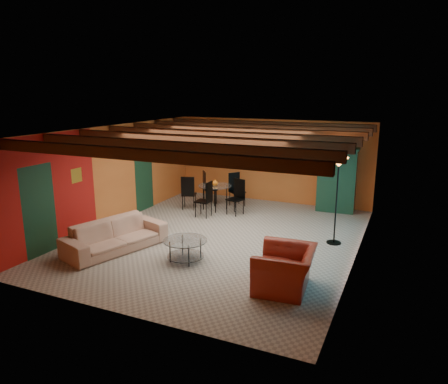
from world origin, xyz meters
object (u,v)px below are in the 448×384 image
at_px(potted_plant, 340,142).
at_px(dining_table, 215,193).
at_px(floor_lamp, 336,201).
at_px(armchair, 285,269).
at_px(vase, 215,173).
at_px(armoire, 337,181).
at_px(coffee_table, 185,250).
at_px(sofa, 116,236).

bearing_deg(potted_plant, dining_table, -157.76).
height_order(dining_table, floor_lamp, floor_lamp).
bearing_deg(armchair, vase, -146.81).
bearing_deg(dining_table, vase, 0.00).
distance_m(armoire, vase, 3.73).
height_order(dining_table, potted_plant, potted_plant).
distance_m(coffee_table, armoire, 5.82).
xyz_separation_m(armchair, potted_plant, (-0.03, 5.70, 1.72)).
bearing_deg(floor_lamp, armoire, 98.85).
bearing_deg(armoire, coffee_table, -116.72).
distance_m(coffee_table, potted_plant, 6.07).
distance_m(sofa, vase, 4.13).
bearing_deg(floor_lamp, coffee_table, -138.95).
xyz_separation_m(sofa, dining_table, (0.65, 4.00, 0.18)).
xyz_separation_m(sofa, vase, (0.65, 4.00, 0.81)).
distance_m(coffee_table, vase, 4.15).
height_order(armchair, coffee_table, armchair).
distance_m(armchair, armoire, 5.73).
xyz_separation_m(sofa, potted_plant, (4.09, 5.41, 1.77)).
distance_m(armchair, dining_table, 5.52).
height_order(floor_lamp, vase, floor_lamp).
distance_m(sofa, dining_table, 4.06).
bearing_deg(vase, armchair, -51.01).
bearing_deg(potted_plant, armoire, 0.00).
distance_m(sofa, coffee_table, 1.79).
bearing_deg(dining_table, floor_lamp, -20.84).
bearing_deg(armoire, armchair, -92.83).
xyz_separation_m(sofa, armchair, (4.12, -0.29, 0.04)).
height_order(floor_lamp, potted_plant, potted_plant).
bearing_deg(armoire, vase, -160.89).
bearing_deg(vase, sofa, -99.23).
height_order(sofa, dining_table, dining_table).
bearing_deg(armchair, sofa, -99.86).
xyz_separation_m(sofa, floor_lamp, (4.54, 2.52, 0.71)).
xyz_separation_m(floor_lamp, vase, (-3.89, 1.48, 0.10)).
bearing_deg(potted_plant, floor_lamp, -81.15).
distance_m(floor_lamp, potted_plant, 3.11).
bearing_deg(coffee_table, potted_plant, 66.42).
xyz_separation_m(dining_table, floor_lamp, (3.89, -1.48, 0.52)).
xyz_separation_m(floor_lamp, potted_plant, (-0.45, 2.89, 1.06)).
relative_size(potted_plant, vase, 2.35).
bearing_deg(vase, armoire, 22.24).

